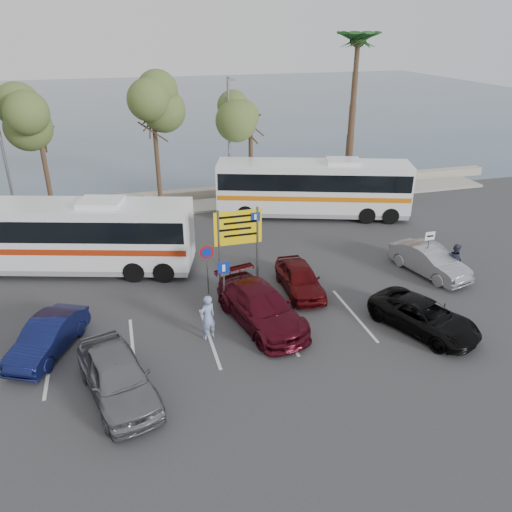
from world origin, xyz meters
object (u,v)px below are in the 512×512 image
object	(u,v)px
coach_bus_right	(313,190)
suv_black	(424,316)
car_red	(300,278)
pedestrian_near	(208,317)
direction_sign	(238,233)
car_blue	(48,337)
car_silver_a	(117,376)
street_lamp_left	(2,150)
street_lamp_right	(229,137)
pedestrian_far	(454,260)
car_maroon	(261,307)
coach_bus_left	(69,238)
car_silver_b	(429,261)

from	to	relation	value
coach_bus_right	suv_black	xyz separation A→B (m)	(-0.50, -13.25, -1.08)
car_red	pedestrian_near	bearing A→B (deg)	-148.91
direction_sign	car_blue	size ratio (longest dim) A/B	0.93
car_silver_a	car_blue	world-z (taller)	car_silver_a
street_lamp_left	street_lamp_right	distance (m)	13.00
street_lamp_left	pedestrian_far	world-z (taller)	street_lamp_left
car_blue	car_maroon	bearing A→B (deg)	23.99
car_silver_a	pedestrian_far	world-z (taller)	pedestrian_far
car_maroon	pedestrian_near	xyz separation A→B (m)	(-2.24, -0.48, 0.17)
direction_sign	suv_black	xyz separation A→B (m)	(6.00, -5.95, -1.82)
street_lamp_right	pedestrian_near	xyz separation A→B (m)	(-4.24, -14.55, -3.68)
direction_sign	coach_bus_left	world-z (taller)	coach_bus_left
coach_bus_left	car_blue	world-z (taller)	coach_bus_left
coach_bus_left	car_silver_b	distance (m)	17.27
car_silver_a	car_silver_b	world-z (taller)	car_silver_a
street_lamp_left	pedestrian_near	distance (m)	17.38
car_maroon	pedestrian_far	xyz separation A→B (m)	(10.00, 1.55, 0.08)
car_maroon	street_lamp_right	bearing A→B (deg)	68.99
pedestrian_far	coach_bus_left	bearing A→B (deg)	53.96
pedestrian_near	pedestrian_far	distance (m)	12.41
street_lamp_right	car_maroon	bearing A→B (deg)	-98.09
car_red	coach_bus_left	bearing A→B (deg)	155.72
street_lamp_left	car_silver_b	bearing A→B (deg)	-31.00
car_blue	car_silver_b	world-z (taller)	car_silver_b
suv_black	car_silver_b	distance (m)	5.20
car_silver_a	car_silver_b	xyz separation A→B (m)	(14.63, 5.00, -0.08)
street_lamp_left	suv_black	distance (m)	23.87
coach_bus_right	car_maroon	world-z (taller)	coach_bus_right
car_blue	street_lamp_right	bearing A→B (deg)	79.57
direction_sign	coach_bus_right	xyz separation A→B (m)	(6.50, 7.30, -0.74)
street_lamp_right	suv_black	distance (m)	17.22
street_lamp_right	pedestrian_near	bearing A→B (deg)	-106.26
coach_bus_right	coach_bus_left	bearing A→B (deg)	-164.05
street_lamp_left	car_silver_a	xyz separation A→B (m)	(5.37, -17.02, -3.83)
pedestrian_far	car_maroon	bearing A→B (deg)	80.22
car_blue	suv_black	size ratio (longest dim) A/B	0.89
direction_sign	suv_black	bearing A→B (deg)	-44.77
street_lamp_right	coach_bus_left	size ratio (longest dim) A/B	0.67
car_silver_a	suv_black	world-z (taller)	car_silver_a
street_lamp_left	car_red	bearing A→B (deg)	-41.89
direction_sign	coach_bus_right	size ratio (longest dim) A/B	0.30
pedestrian_near	suv_black	bearing A→B (deg)	144.03
coach_bus_right	suv_black	size ratio (longest dim) A/B	2.70
pedestrian_near	coach_bus_left	bearing A→B (deg)	-79.26
street_lamp_left	direction_sign	distance (m)	15.24
coach_bus_right	car_silver_b	size ratio (longest dim) A/B	2.83
car_silver_b	pedestrian_far	world-z (taller)	pedestrian_far
car_silver_b	pedestrian_near	distance (m)	11.53
suv_black	pedestrian_near	xyz separation A→B (m)	(-8.24, 1.72, 0.31)
direction_sign	coach_bus_left	size ratio (longest dim) A/B	0.30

